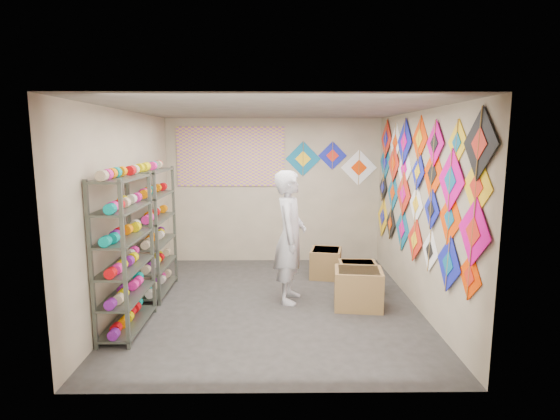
{
  "coord_description": "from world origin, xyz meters",
  "views": [
    {
      "loc": [
        0.04,
        -5.95,
        2.31
      ],
      "look_at": [
        0.1,
        0.3,
        1.3
      ],
      "focal_mm": 28.0,
      "sensor_mm": 36.0,
      "label": 1
    }
  ],
  "objects_px": {
    "shelf_rack_front": "(125,254)",
    "carton_a": "(358,288)",
    "carton_c": "(326,263)",
    "shopkeeper": "(290,237)",
    "shelf_rack_back": "(154,232)",
    "carton_b": "(358,277)"
  },
  "relations": [
    {
      "from": "shopkeeper",
      "to": "carton_a",
      "type": "xyz_separation_m",
      "value": [
        0.94,
        -0.27,
        -0.68
      ]
    },
    {
      "from": "carton_a",
      "to": "carton_b",
      "type": "bearing_deg",
      "value": 87.22
    },
    {
      "from": "shelf_rack_front",
      "to": "carton_b",
      "type": "relative_size",
      "value": 3.41
    },
    {
      "from": "shelf_rack_back",
      "to": "carton_c",
      "type": "bearing_deg",
      "value": 15.98
    },
    {
      "from": "carton_a",
      "to": "carton_c",
      "type": "relative_size",
      "value": 1.18
    },
    {
      "from": "shelf_rack_front",
      "to": "carton_a",
      "type": "height_order",
      "value": "shelf_rack_front"
    },
    {
      "from": "shelf_rack_back",
      "to": "carton_c",
      "type": "xyz_separation_m",
      "value": [
        2.67,
        0.76,
        -0.71
      ]
    },
    {
      "from": "carton_a",
      "to": "shelf_rack_back",
      "type": "bearing_deg",
      "value": 175.38
    },
    {
      "from": "shelf_rack_back",
      "to": "shopkeeper",
      "type": "distance_m",
      "value": 2.05
    },
    {
      "from": "shopkeeper",
      "to": "carton_c",
      "type": "distance_m",
      "value": 1.46
    },
    {
      "from": "shelf_rack_back",
      "to": "carton_a",
      "type": "relative_size",
      "value": 2.94
    },
    {
      "from": "shelf_rack_front",
      "to": "carton_a",
      "type": "xyz_separation_m",
      "value": [
        2.96,
        0.68,
        -0.68
      ]
    },
    {
      "from": "shelf_rack_front",
      "to": "shelf_rack_back",
      "type": "height_order",
      "value": "same"
    },
    {
      "from": "carton_b",
      "to": "shelf_rack_front",
      "type": "bearing_deg",
      "value": -154.01
    },
    {
      "from": "carton_c",
      "to": "shelf_rack_back",
      "type": "bearing_deg",
      "value": -152.7
    },
    {
      "from": "shelf_rack_back",
      "to": "carton_c",
      "type": "distance_m",
      "value": 2.86
    },
    {
      "from": "shelf_rack_back",
      "to": "shopkeeper",
      "type": "xyz_separation_m",
      "value": [
        2.02,
        -0.34,
        -0.01
      ]
    },
    {
      "from": "shelf_rack_front",
      "to": "carton_a",
      "type": "distance_m",
      "value": 3.11
    },
    {
      "from": "carton_a",
      "to": "carton_c",
      "type": "xyz_separation_m",
      "value": [
        -0.29,
        1.38,
        -0.03
      ]
    },
    {
      "from": "shelf_rack_front",
      "to": "carton_c",
      "type": "bearing_deg",
      "value": 37.73
    },
    {
      "from": "shelf_rack_front",
      "to": "shopkeeper",
      "type": "xyz_separation_m",
      "value": [
        2.02,
        0.96,
        -0.01
      ]
    },
    {
      "from": "shelf_rack_back",
      "to": "shopkeeper",
      "type": "bearing_deg",
      "value": -9.68
    }
  ]
}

